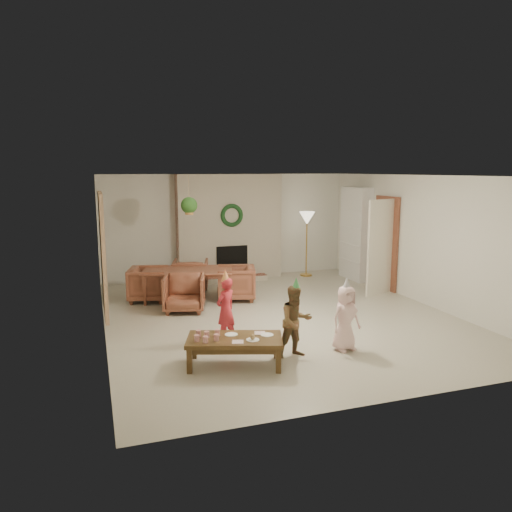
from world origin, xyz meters
name	(u,v)px	position (x,y,z in m)	size (l,w,h in m)	color
floor	(279,316)	(0.00, 0.00, 0.00)	(7.00, 7.00, 0.00)	#B7B29E
ceiling	(280,176)	(0.00, 0.00, 2.50)	(7.00, 7.00, 0.00)	white
wall_back	(227,226)	(0.00, 3.50, 1.25)	(7.00, 7.00, 0.00)	silver
wall_front	(395,295)	(0.00, -3.50, 1.25)	(7.00, 7.00, 0.00)	silver
wall_left	(101,257)	(-3.00, 0.00, 1.25)	(7.00, 7.00, 0.00)	silver
wall_right	(423,240)	(3.00, 0.00, 1.25)	(7.00, 7.00, 0.00)	silver
fireplace_mass	(229,227)	(0.00, 3.30, 1.25)	(2.50, 0.40, 2.50)	#571F17
fireplace_hearth	(234,279)	(0.00, 2.95, 0.06)	(1.60, 0.30, 0.12)	maroon
fireplace_firebox	(232,261)	(0.00, 3.12, 0.45)	(0.75, 0.12, 0.75)	black
fireplace_wreath	(232,215)	(0.00, 3.07, 1.55)	(0.54, 0.54, 0.10)	#163A1C
floor_lamp_base	(306,275)	(1.88, 3.00, 0.02)	(0.30, 0.30, 0.03)	gold
floor_lamp_post	(307,246)	(1.88, 3.00, 0.74)	(0.03, 0.03, 1.43)	gold
floor_lamp_shade	(307,218)	(1.88, 3.00, 1.43)	(0.38, 0.38, 0.32)	beige
bookshelf_carcass	(356,234)	(2.84, 2.30, 1.10)	(0.30, 1.00, 2.20)	white
bookshelf_shelf_a	(354,260)	(2.82, 2.30, 0.45)	(0.30, 0.92, 0.03)	white
bookshelf_shelf_b	(355,244)	(2.82, 2.30, 0.85)	(0.30, 0.92, 0.03)	white
bookshelf_shelf_c	(355,227)	(2.82, 2.30, 1.25)	(0.30, 0.92, 0.03)	white
bookshelf_shelf_d	(356,210)	(2.82, 2.30, 1.65)	(0.30, 0.92, 0.03)	white
books_row_lower	(357,256)	(2.80, 2.15, 0.59)	(0.20, 0.40, 0.24)	maroon
books_row_mid	(353,238)	(2.80, 2.35, 0.99)	(0.20, 0.44, 0.24)	#284F94
books_row_upper	(357,222)	(2.80, 2.20, 1.38)	(0.20, 0.36, 0.22)	#B99227
door_frame	(386,243)	(2.96, 1.20, 1.02)	(0.05, 0.86, 2.04)	brown
door_leaf	(380,247)	(2.58, 0.82, 1.00)	(0.05, 0.80, 2.00)	beige
curtain_panel	(103,255)	(-2.96, 0.20, 1.25)	(0.06, 1.20, 2.00)	#C5AE8B
dining_table	(188,285)	(-1.34, 1.61, 0.31)	(1.77, 0.99, 0.62)	brown
dining_chair_near	(184,293)	(-1.55, 0.86, 0.34)	(0.73, 0.76, 0.69)	brown
dining_chair_far	(191,275)	(-1.14, 2.37, 0.34)	(0.73, 0.76, 0.69)	brown
dining_chair_left	(149,284)	(-2.09, 1.82, 0.34)	(0.73, 0.76, 0.69)	brown
dining_chair_right	(236,283)	(-0.41, 1.36, 0.34)	(0.73, 0.76, 0.69)	brown
hanging_plant_cord	(189,193)	(-1.30, 1.50, 2.15)	(0.01, 0.01, 0.70)	tan
hanging_plant_pot	(189,211)	(-1.30, 1.50, 1.80)	(0.16, 0.16, 0.12)	#A97136
hanging_plant_foliage	(189,205)	(-1.30, 1.50, 1.92)	(0.32, 0.32, 0.32)	#204D19
coffee_table_top	(235,340)	(-1.38, -1.92, 0.36)	(1.27, 0.63, 0.06)	#52391B
coffee_table_apron	(235,345)	(-1.38, -1.92, 0.29)	(1.17, 0.54, 0.08)	#52391B
coffee_leg_fl	(190,361)	(-2.00, -1.99, 0.17)	(0.07, 0.07, 0.33)	#52391B
coffee_leg_fr	(278,361)	(-0.91, -2.34, 0.17)	(0.07, 0.07, 0.33)	#52391B
coffee_leg_bl	(194,347)	(-1.84, -1.49, 0.17)	(0.07, 0.07, 0.33)	#52391B
coffee_leg_br	(276,347)	(-0.75, -1.85, 0.17)	(0.07, 0.07, 0.33)	#52391B
cup_a	(197,338)	(-1.89, -1.91, 0.43)	(0.07, 0.07, 0.09)	silver
cup_b	(198,333)	(-1.83, -1.72, 0.43)	(0.07, 0.07, 0.09)	silver
cup_c	(205,339)	(-1.79, -1.99, 0.43)	(0.07, 0.07, 0.09)	silver
cup_d	(207,335)	(-1.73, -1.80, 0.43)	(0.07, 0.07, 0.09)	silver
cup_e	(216,337)	(-1.64, -1.96, 0.43)	(0.07, 0.07, 0.09)	silver
cup_f	(217,333)	(-1.58, -1.77, 0.43)	(0.07, 0.07, 0.09)	silver
plate_a	(231,334)	(-1.39, -1.79, 0.39)	(0.18, 0.18, 0.01)	white
plate_b	(253,340)	(-1.18, -2.08, 0.39)	(0.18, 0.18, 0.01)	white
plate_c	(267,335)	(-0.93, -1.96, 0.39)	(0.18, 0.18, 0.01)	white
food_scoop	(253,337)	(-1.18, -2.08, 0.43)	(0.07, 0.07, 0.07)	tan
napkin_left	(238,342)	(-1.38, -2.10, 0.39)	(0.15, 0.15, 0.01)	#E7AAB3
napkin_right	(260,333)	(-1.00, -1.85, 0.39)	(0.15, 0.15, 0.01)	#E7AAB3
child_red	(226,310)	(-1.24, -0.97, 0.50)	(0.36, 0.24, 1.00)	red
party_hat_red	(225,275)	(-1.24, -0.97, 1.04)	(0.14, 0.14, 0.19)	gold
child_plaid	(296,322)	(-0.48, -1.89, 0.51)	(0.50, 0.39, 1.02)	brown
party_hat_plaid	(296,283)	(-0.48, -1.89, 1.06)	(0.12, 0.12, 0.17)	#4BB15C
child_pink	(346,318)	(0.31, -1.87, 0.48)	(0.47, 0.31, 0.96)	#FFCECB
party_hat_pink	(347,283)	(0.31, -1.87, 1.00)	(0.12, 0.12, 0.17)	#B3B3BA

